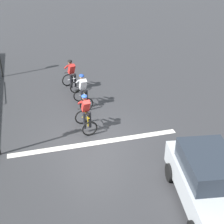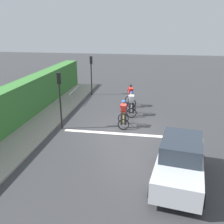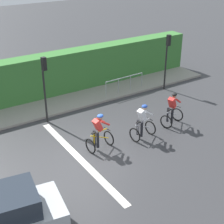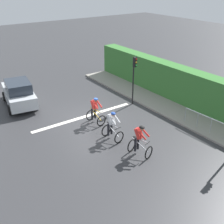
{
  "view_description": "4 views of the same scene",
  "coord_description": "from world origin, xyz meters",
  "px_view_note": "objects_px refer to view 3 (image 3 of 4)",
  "views": [
    {
      "loc": [
        -2.16,
        -11.1,
        7.81
      ],
      "look_at": [
        0.93,
        0.58,
        0.84
      ],
      "focal_mm": 52.57,
      "sensor_mm": 36.0,
      "label": 1
    },
    {
      "loc": [
        1.51,
        -13.39,
        5.92
      ],
      "look_at": [
        -0.92,
        1.1,
        0.8
      ],
      "focal_mm": 40.55,
      "sensor_mm": 36.0,
      "label": 2
    },
    {
      "loc": [
        10.71,
        -5.68,
        8.06
      ],
      "look_at": [
        -0.88,
        1.9,
        1.2
      ],
      "focal_mm": 54.82,
      "sensor_mm": 36.0,
      "label": 3
    },
    {
      "loc": [
        7.78,
        13.77,
        8.13
      ],
      "look_at": [
        -0.77,
        1.68,
        0.91
      ],
      "focal_mm": 45.25,
      "sensor_mm": 36.0,
      "label": 4
    }
  ],
  "objects_px": {
    "traffic_light_far_junction": "(167,54)",
    "cyclist_second": "(142,123)",
    "pedestrian_railing_kerbside": "(125,81)",
    "cyclist_lead": "(172,110)",
    "cyclist_mid": "(99,133)",
    "traffic_light_near_crossing": "(45,80)"
  },
  "relations": [
    {
      "from": "cyclist_lead",
      "to": "cyclist_mid",
      "type": "relative_size",
      "value": 1.0
    },
    {
      "from": "traffic_light_near_crossing",
      "to": "traffic_light_far_junction",
      "type": "xyz_separation_m",
      "value": [
        -0.07,
        7.75,
        0.0
      ]
    },
    {
      "from": "cyclist_mid",
      "to": "pedestrian_railing_kerbside",
      "type": "distance_m",
      "value": 6.34
    },
    {
      "from": "cyclist_second",
      "to": "traffic_light_near_crossing",
      "type": "xyz_separation_m",
      "value": [
        -3.87,
        -2.94,
        1.43
      ]
    },
    {
      "from": "cyclist_second",
      "to": "pedestrian_railing_kerbside",
      "type": "relative_size",
      "value": 0.61
    },
    {
      "from": "cyclist_second",
      "to": "traffic_light_far_junction",
      "type": "xyz_separation_m",
      "value": [
        -3.94,
        4.82,
        1.43
      ]
    },
    {
      "from": "cyclist_mid",
      "to": "pedestrian_railing_kerbside",
      "type": "bearing_deg",
      "value": 134.99
    },
    {
      "from": "cyclist_second",
      "to": "pedestrian_railing_kerbside",
      "type": "bearing_deg",
      "value": 153.68
    },
    {
      "from": "cyclist_second",
      "to": "traffic_light_far_junction",
      "type": "height_order",
      "value": "traffic_light_far_junction"
    },
    {
      "from": "pedestrian_railing_kerbside",
      "to": "cyclist_second",
      "type": "bearing_deg",
      "value": -26.32
    },
    {
      "from": "cyclist_lead",
      "to": "cyclist_second",
      "type": "distance_m",
      "value": 2.02
    },
    {
      "from": "pedestrian_railing_kerbside",
      "to": "cyclist_lead",
      "type": "bearing_deg",
      "value": -4.39
    },
    {
      "from": "cyclist_lead",
      "to": "pedestrian_railing_kerbside",
      "type": "bearing_deg",
      "value": 175.61
    },
    {
      "from": "cyclist_second",
      "to": "pedestrian_railing_kerbside",
      "type": "xyz_separation_m",
      "value": [
        -4.75,
        2.35,
        -0.04
      ]
    },
    {
      "from": "cyclist_lead",
      "to": "traffic_light_far_junction",
      "type": "distance_m",
      "value": 4.86
    },
    {
      "from": "cyclist_lead",
      "to": "pedestrian_railing_kerbside",
      "type": "relative_size",
      "value": 0.61
    },
    {
      "from": "cyclist_lead",
      "to": "traffic_light_near_crossing",
      "type": "xyz_separation_m",
      "value": [
        -3.63,
        -4.94,
        1.43
      ]
    },
    {
      "from": "cyclist_lead",
      "to": "pedestrian_railing_kerbside",
      "type": "distance_m",
      "value": 4.52
    },
    {
      "from": "traffic_light_far_junction",
      "to": "cyclist_second",
      "type": "bearing_deg",
      "value": -50.7
    },
    {
      "from": "cyclist_second",
      "to": "traffic_light_near_crossing",
      "type": "distance_m",
      "value": 5.07
    },
    {
      "from": "cyclist_mid",
      "to": "pedestrian_railing_kerbside",
      "type": "relative_size",
      "value": 0.61
    },
    {
      "from": "traffic_light_far_junction",
      "to": "pedestrian_railing_kerbside",
      "type": "relative_size",
      "value": 1.23
    }
  ]
}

